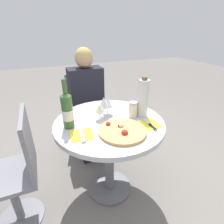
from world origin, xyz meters
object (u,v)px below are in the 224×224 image
(seated_diner, at_px, (89,110))
(chair_empty_side, at_px, (17,175))
(dining_table, at_px, (109,136))
(tall_carafe, at_px, (143,98))
(wine_bottle, at_px, (67,110))
(pizza_large, at_px, (122,131))
(chair_behind_diner, at_px, (86,112))

(seated_diner, bearing_deg, chair_empty_side, 41.98)
(dining_table, distance_m, tall_carafe, 0.40)
(wine_bottle, bearing_deg, chair_empty_side, -175.56)
(seated_diner, xyz_separation_m, tall_carafe, (0.27, -0.65, 0.34))
(wine_bottle, bearing_deg, pizza_large, -33.03)
(dining_table, relative_size, seated_diner, 0.71)
(chair_behind_diner, height_order, wine_bottle, wine_bottle)
(tall_carafe, bearing_deg, chair_behind_diner, 108.64)
(dining_table, height_order, seated_diner, seated_diner)
(tall_carafe, bearing_deg, seated_diner, 112.24)
(chair_behind_diner, distance_m, pizza_large, 1.00)
(chair_empty_side, height_order, tall_carafe, tall_carafe)
(seated_diner, relative_size, pizza_large, 3.62)
(pizza_large, bearing_deg, wine_bottle, 146.97)
(pizza_large, distance_m, tall_carafe, 0.33)
(pizza_large, relative_size, wine_bottle, 0.93)
(pizza_large, bearing_deg, chair_empty_side, 166.14)
(chair_behind_diner, relative_size, chair_empty_side, 1.00)
(pizza_large, relative_size, tall_carafe, 1.03)
(dining_table, relative_size, pizza_large, 2.55)
(dining_table, height_order, wine_bottle, wine_bottle)
(seated_diner, height_order, pizza_large, seated_diner)
(dining_table, height_order, chair_behind_diner, chair_behind_diner)
(seated_diner, bearing_deg, wine_bottle, 63.03)
(dining_table, bearing_deg, tall_carafe, -3.58)
(chair_empty_side, height_order, pizza_large, chair_empty_side)
(dining_table, bearing_deg, pizza_large, -82.59)
(chair_empty_side, bearing_deg, seated_diner, -48.02)
(tall_carafe, bearing_deg, chair_empty_side, 179.10)
(chair_empty_side, distance_m, wine_bottle, 0.58)
(seated_diner, bearing_deg, pizza_large, 90.91)
(chair_behind_diner, xyz_separation_m, pizza_large, (0.01, -0.96, 0.29))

